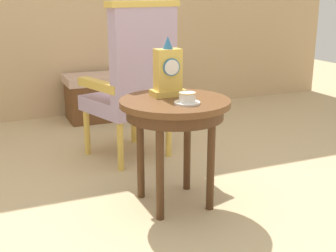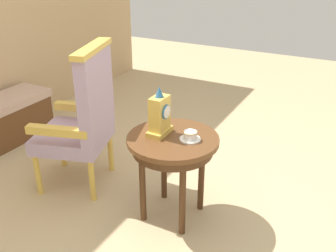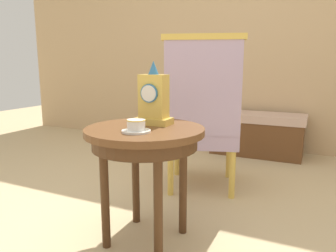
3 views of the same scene
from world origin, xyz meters
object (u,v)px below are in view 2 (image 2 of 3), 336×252
Objects in this scene: side_table at (173,148)px; armchair at (83,117)px; mantel_clock at (160,116)px; teacup_left at (190,136)px; window_bench at (4,120)px.

armchair is (0.04, 0.79, 0.05)m from side_table.
side_table is 1.86× the size of mantel_clock.
teacup_left is (0.02, -0.12, 0.11)m from side_table.
side_table is 0.65× the size of window_bench.
mantel_clock is (0.00, 0.10, 0.22)m from side_table.
teacup_left reaches higher than window_bench.
side_table is at bearing -90.43° from mantel_clock.
armchair is (0.04, 0.69, -0.17)m from mantel_clock.
window_bench is at bearing 82.87° from mantel_clock.
armchair is 1.27m from window_bench.
side_table is 0.79m from armchair.
armchair is at bearing 86.88° from mantel_clock.
mantel_clock is at bearing -97.13° from window_bench.
mantel_clock is 1.98m from window_bench.
teacup_left is 0.24m from mantel_clock.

